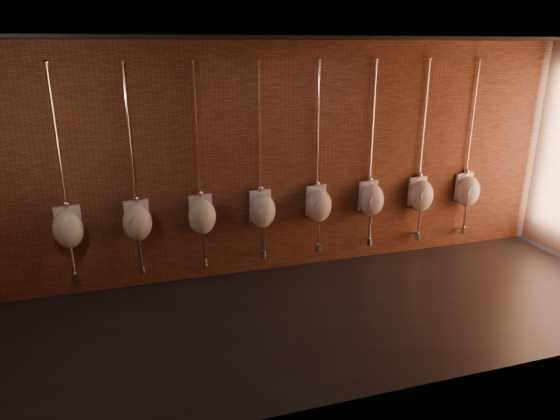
{
  "coord_description": "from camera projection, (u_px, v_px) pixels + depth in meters",
  "views": [
    {
      "loc": [
        -2.1,
        -4.98,
        3.13
      ],
      "look_at": [
        -0.31,
        0.9,
        1.1
      ],
      "focal_mm": 32.0,
      "sensor_mm": 36.0,
      "label": 1
    }
  ],
  "objects": [
    {
      "name": "urinal_3",
      "position": [
        262.0,
        210.0,
        6.91
      ],
      "size": [
        0.41,
        0.37,
        2.72
      ],
      "color": "silver",
      "rests_on": "ground"
    },
    {
      "name": "urinal_5",
      "position": [
        371.0,
        199.0,
        7.37
      ],
      "size": [
        0.41,
        0.37,
        2.72
      ],
      "color": "silver",
      "rests_on": "ground"
    },
    {
      "name": "urinal_7",
      "position": [
        468.0,
        190.0,
        7.84
      ],
      "size": [
        0.41,
        0.37,
        2.72
      ],
      "color": "silver",
      "rests_on": "ground"
    },
    {
      "name": "urinal_1",
      "position": [
        137.0,
        221.0,
        6.45
      ],
      "size": [
        0.41,
        0.37,
        2.72
      ],
      "color": "silver",
      "rests_on": "ground"
    },
    {
      "name": "urinal_4",
      "position": [
        319.0,
        204.0,
        7.14
      ],
      "size": [
        0.41,
        0.37,
        2.72
      ],
      "color": "silver",
      "rests_on": "ground"
    },
    {
      "name": "urinal_6",
      "position": [
        421.0,
        195.0,
        7.61
      ],
      "size": [
        0.41,
        0.37,
        2.72
      ],
      "color": "silver",
      "rests_on": "ground"
    },
    {
      "name": "urinal_2",
      "position": [
        202.0,
        215.0,
        6.68
      ],
      "size": [
        0.41,
        0.37,
        2.72
      ],
      "color": "silver",
      "rests_on": "ground"
    },
    {
      "name": "urinal_0",
      "position": [
        68.0,
        228.0,
        6.22
      ],
      "size": [
        0.41,
        0.37,
        2.72
      ],
      "color": "silver",
      "rests_on": "ground"
    },
    {
      "name": "ground",
      "position": [
        325.0,
        315.0,
        6.09
      ],
      "size": [
        8.5,
        8.5,
        0.0
      ],
      "primitive_type": "plane",
      "color": "black",
      "rests_on": "ground"
    },
    {
      "name": "room_shell",
      "position": [
        331.0,
        153.0,
        5.46
      ],
      "size": [
        8.54,
        3.04,
        3.22
      ],
      "color": "black",
      "rests_on": "ground"
    }
  ]
}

